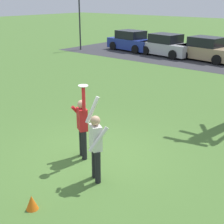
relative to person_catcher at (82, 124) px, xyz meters
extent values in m
plane|color=#4C7533|center=(0.14, 0.30, -0.98)|extent=(120.00, 120.00, 0.00)
cylinder|color=black|center=(-0.11, 0.07, -0.57)|extent=(0.14, 0.14, 0.82)
cylinder|color=black|center=(0.11, -0.07, -0.57)|extent=(0.14, 0.14, 0.82)
cube|color=red|center=(0.00, 0.00, 0.14)|extent=(0.42, 0.37, 0.60)
sphere|color=tan|center=(0.00, 0.00, 0.55)|extent=(0.23, 0.23, 0.23)
cylinder|color=red|center=(-0.19, 0.12, 0.19)|extent=(0.29, 0.45, 0.59)
cylinder|color=red|center=(0.19, -0.12, 0.77)|extent=(0.09, 0.09, 0.66)
cylinder|color=black|center=(1.18, -0.70, -0.57)|extent=(0.14, 0.14, 0.82)
cylinder|color=black|center=(0.95, -0.57, -0.57)|extent=(0.14, 0.14, 0.82)
cube|color=silver|center=(1.07, -0.63, 0.14)|extent=(0.42, 0.37, 0.60)
sphere|color=tan|center=(1.07, -0.63, 0.55)|extent=(0.23, 0.23, 0.23)
cylinder|color=silver|center=(1.26, -0.75, 0.19)|extent=(0.29, 0.45, 0.59)
cylinder|color=silver|center=(0.87, -0.52, 0.74)|extent=(0.23, 0.33, 0.65)
cylinder|color=white|center=(0.19, -0.12, 1.11)|extent=(0.25, 0.25, 0.02)
cube|color=#233893|center=(-10.00, 15.79, -0.43)|extent=(4.31, 2.34, 0.80)
cube|color=black|center=(-10.15, 15.81, 0.29)|extent=(2.30, 1.91, 0.64)
cylinder|color=black|center=(-8.62, 16.52, -0.65)|extent=(0.68, 0.31, 0.66)
cylinder|color=black|center=(-8.86, 14.72, -0.65)|extent=(0.68, 0.31, 0.66)
cylinder|color=black|center=(-11.14, 16.87, -0.65)|extent=(0.68, 0.31, 0.66)
cylinder|color=black|center=(-11.38, 15.06, -0.65)|extent=(0.68, 0.31, 0.66)
cube|color=#BCBCC1|center=(-6.55, 15.47, -0.43)|extent=(4.31, 2.34, 0.80)
cube|color=black|center=(-6.70, 15.49, 0.29)|extent=(2.30, 1.91, 0.64)
cylinder|color=black|center=(-5.17, 16.20, -0.65)|extent=(0.68, 0.31, 0.66)
cylinder|color=black|center=(-5.41, 14.39, -0.65)|extent=(0.68, 0.31, 0.66)
cylinder|color=black|center=(-7.69, 16.54, -0.65)|extent=(0.68, 0.31, 0.66)
cylinder|color=black|center=(-7.93, 14.74, -0.65)|extent=(0.68, 0.31, 0.66)
cube|color=tan|center=(-3.42, 15.60, -0.43)|extent=(4.31, 2.34, 0.80)
cube|color=black|center=(-3.57, 15.62, 0.29)|extent=(2.30, 1.91, 0.64)
cylinder|color=black|center=(-2.29, 14.52, -0.65)|extent=(0.68, 0.31, 0.66)
cylinder|color=black|center=(-4.56, 16.67, -0.65)|extent=(0.68, 0.31, 0.66)
cylinder|color=black|center=(-4.81, 14.87, -0.65)|extent=(0.68, 0.31, 0.66)
cylinder|color=#2D2D33|center=(-13.52, 13.40, 1.02)|extent=(0.12, 0.12, 4.00)
cone|color=orange|center=(0.81, -2.34, -0.82)|extent=(0.26, 0.26, 0.32)
camera|label=1|loc=(5.69, -5.60, 3.21)|focal=51.57mm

